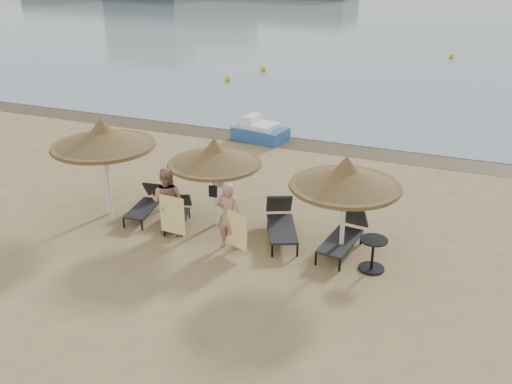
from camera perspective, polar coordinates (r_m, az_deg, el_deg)
ground at (r=14.74m, az=-5.50°, el=-6.12°), size 160.00×160.00×0.00m
sea at (r=91.77m, az=19.44°, el=17.53°), size 200.00×140.00×0.03m
wet_sand_strip at (r=22.75m, az=5.53°, el=4.70°), size 200.00×1.60×0.01m
palapa_left at (r=16.51m, az=-15.08°, el=5.24°), size 2.94×2.94×2.91m
palapa_center at (r=15.39m, az=-4.17°, el=3.57°), size 2.58×2.58×2.56m
palapa_right at (r=13.75m, az=8.96°, el=1.42°), size 2.73×2.73×2.71m
lounger_far_left at (r=16.89m, az=-10.88°, el=-1.09°), size 0.86×1.87×0.81m
lounger_near_left at (r=16.24m, az=-7.74°, el=-2.05°), size 1.00×1.67×0.71m
lounger_near_right at (r=15.35m, az=2.53°, el=-2.97°), size 1.52×2.21×0.95m
lounger_far_right at (r=14.87m, az=8.84°, el=-4.21°), size 0.91×2.13×0.93m
side_table at (r=14.09m, az=11.58°, el=-6.21°), size 0.68×0.68×0.82m
person_left at (r=15.43m, az=-8.92°, el=-0.35°), size 1.09×0.79×2.20m
person_right at (r=14.49m, az=-2.77°, el=-1.86°), size 0.99×0.65×2.12m
towel_left at (r=15.13m, az=-8.37°, el=-2.29°), size 0.77×0.08×1.07m
towel_right at (r=14.32m, az=-1.90°, el=-3.86°), size 0.66×0.29×0.98m
bag_patterned at (r=15.81m, az=-3.80°, el=1.16°), size 0.32×0.20×0.39m
bag_dark at (r=15.61m, az=-4.32°, el=0.06°), size 0.23×0.09×0.32m
pedal_boat at (r=23.16m, az=0.37°, el=6.08°), size 2.29×1.60×0.98m
buoy_left at (r=36.71m, az=0.75°, el=12.23°), size 0.37×0.37×0.37m
buoy_mid at (r=43.51m, az=18.97°, el=12.75°), size 0.35×0.35×0.35m
buoy_extra at (r=33.88m, az=-2.83°, el=11.26°), size 0.36×0.36×0.36m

